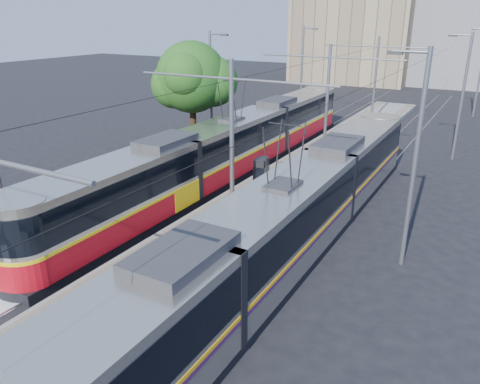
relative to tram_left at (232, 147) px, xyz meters
The scene contains 12 objects.
ground 14.68m from the tram_left, 75.71° to the right, with size 160.00×160.00×0.00m, color black.
platform 4.86m from the tram_left, 38.56° to the left, with size 4.00×50.00×0.30m, color gray.
tactile_strip_left 3.85m from the tram_left, 53.16° to the left, with size 0.70×50.00×0.01m, color gray.
tactile_strip_right 5.98m from the tram_left, 29.61° to the left, with size 0.70×50.00×0.01m, color gray.
rails 4.90m from the tram_left, 38.56° to the left, with size 8.71×70.00×0.03m.
tram_left is the anchor object (origin of this frame).
tram_right 11.31m from the tram_left, 50.45° to the right, with size 2.43×29.91×5.50m.
catenary 4.57m from the tram_left, ahead, with size 9.20×70.00×7.00m.
street_lamps 8.14m from the tram_left, 62.34° to the left, with size 15.18×38.22×8.00m.
shelter 4.78m from the tram_left, 41.85° to the right, with size 0.70×1.00×2.03m.
tree 6.20m from the tram_left, 146.07° to the left, with size 5.13×4.74×7.45m.
building_left 46.57m from the tram_left, 97.94° to the left, with size 16.32×12.24×13.11m.
Camera 1 is at (9.89, -8.78, 8.93)m, focal length 35.00 mm.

